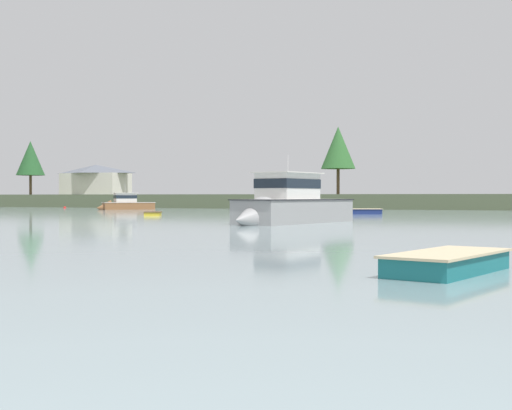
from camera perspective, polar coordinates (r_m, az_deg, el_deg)
name	(u,v)px	position (r m, az deg, el deg)	size (l,w,h in m)	color
far_shore_bank	(430,201)	(106.57, 13.82, 0.34)	(218.88, 51.08, 1.77)	#4C563D
dinghy_yellow	(153,214)	(55.55, -8.28, -0.74)	(2.32, 3.00, 0.44)	gold
dinghy_navy	(360,212)	(60.28, 8.32, -0.59)	(4.04, 2.83, 0.66)	navy
dinghy_teal	(448,266)	(14.37, 15.17, -4.74)	(2.29, 3.72, 0.57)	#196B70
dinghy_white	(264,209)	(76.19, 0.61, -0.33)	(2.90, 3.22, 0.54)	white
cruiser_wood	(123,205)	(82.70, -10.63, -0.04)	(6.05, 5.98, 3.63)	brown
cruiser_grey	(286,211)	(39.34, 2.46, -0.52)	(4.95, 10.30, 4.68)	gray
mooring_buoy_red	(65,208)	(93.89, -15.11, -0.21)	(0.35, 0.35, 0.40)	red
shore_tree_right	(30,158)	(124.43, -17.66, 3.59)	(4.68, 4.68, 8.99)	brown
shore_tree_left	(338,148)	(100.72, 6.62, 4.58)	(4.85, 4.85, 9.57)	brown
cottage_hillside	(96,179)	(124.99, -12.75, 2.02)	(11.53, 6.62, 5.17)	silver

